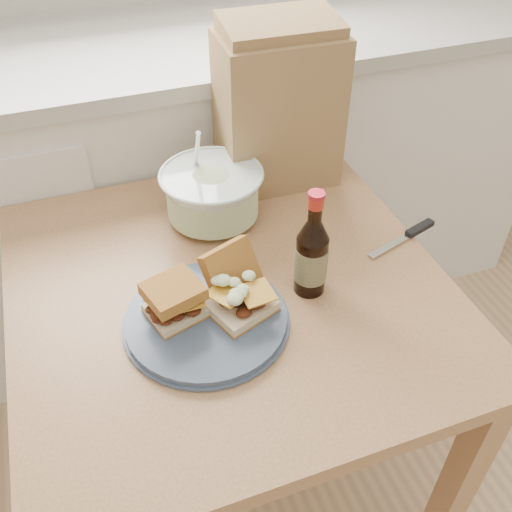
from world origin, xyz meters
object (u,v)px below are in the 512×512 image
object	(u,v)px
plate	(206,320)
coleslaw_bowl	(212,196)
dining_table	(230,319)
paper_bag	(278,111)
beer_bottle	(312,255)

from	to	relation	value
plate	coleslaw_bowl	world-z (taller)	coleslaw_bowl
dining_table	paper_bag	world-z (taller)	paper_bag
plate	coleslaw_bowl	size ratio (longest dim) A/B	1.30
plate	paper_bag	size ratio (longest dim) A/B	0.84
dining_table	coleslaw_bowl	size ratio (longest dim) A/B	3.71
plate	coleslaw_bowl	distance (m)	0.33
dining_table	beer_bottle	bearing A→B (deg)	-24.78
dining_table	plate	xyz separation A→B (m)	(-0.07, -0.09, 0.11)
dining_table	coleslaw_bowl	world-z (taller)	coleslaw_bowl
coleslaw_bowl	paper_bag	bearing A→B (deg)	29.16
beer_bottle	coleslaw_bowl	bearing A→B (deg)	130.34
dining_table	paper_bag	xyz separation A→B (m)	(0.23, 0.33, 0.28)
coleslaw_bowl	beer_bottle	world-z (taller)	beer_bottle
plate	paper_bag	distance (m)	0.54
paper_bag	plate	bearing A→B (deg)	-123.99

